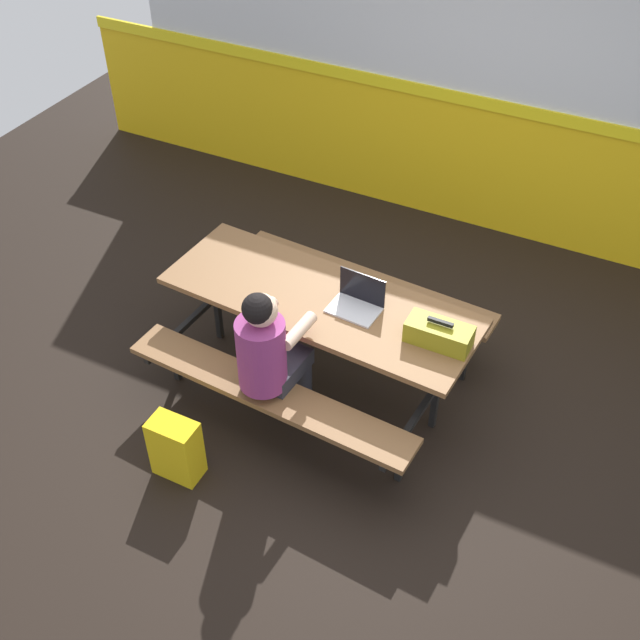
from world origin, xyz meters
name	(u,v)px	position (x,y,z in m)	size (l,w,h in m)	color
ground_plane	(380,401)	(0.00, 0.00, -0.01)	(10.00, 10.00, 0.02)	black
accent_backdrop	(508,92)	(0.00, 2.38, 1.25)	(8.00, 0.14, 2.60)	yellow
picnic_table_main	(320,317)	(-0.46, 0.00, 0.58)	(2.13, 1.68, 0.74)	brown
student_nearer	(269,351)	(-0.53, -0.55, 0.71)	(0.38, 0.53, 1.21)	#2D2D38
laptop_silver	(357,302)	(-0.21, 0.02, 0.79)	(0.33, 0.24, 0.22)	silver
toolbox_grey	(439,334)	(0.37, -0.05, 0.81)	(0.40, 0.18, 0.18)	olive
backpack_dark	(177,448)	(-0.88, -1.12, 0.22)	(0.30, 0.22, 0.44)	yellow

